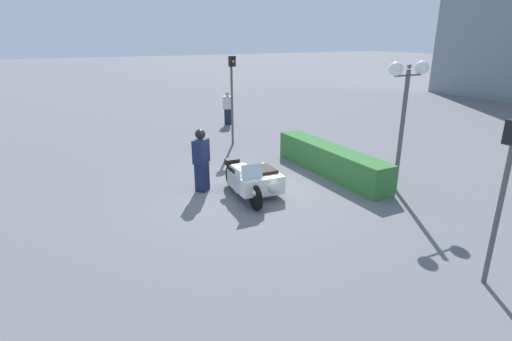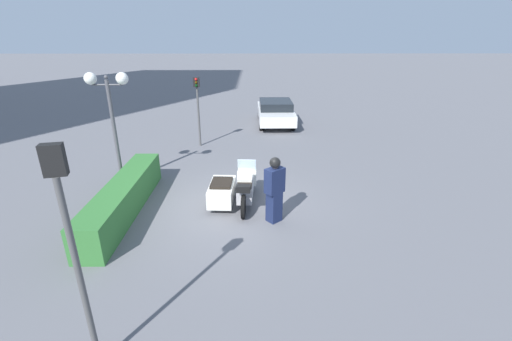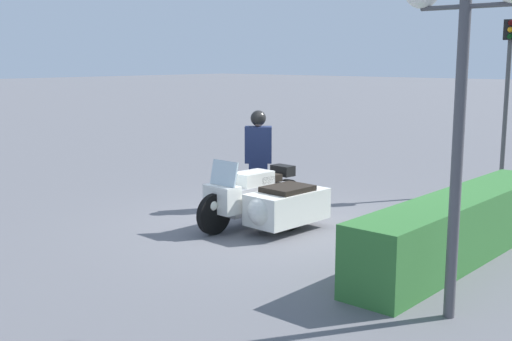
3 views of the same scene
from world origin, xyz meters
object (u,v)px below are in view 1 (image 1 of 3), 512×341
police_motorcycle (255,180)px  hedge_bush_curbside (330,160)px  pedestrian_bystander (228,108)px  officer_rider (201,159)px  traffic_light_far (232,88)px  twin_lamp_post (407,89)px  traffic_light_near (504,179)px

police_motorcycle → hedge_bush_curbside: police_motorcycle is taller
hedge_bush_curbside → pedestrian_bystander: bearing=179.0°
pedestrian_bystander → police_motorcycle: bearing=-166.3°
officer_rider → traffic_light_far: bearing=105.1°
twin_lamp_post → pedestrian_bystander: twin_lamp_post is taller
hedge_bush_curbside → traffic_light_far: 5.28m
traffic_light_far → pedestrian_bystander: (-3.68, 1.40, -1.49)m
hedge_bush_curbside → police_motorcycle: bearing=-79.1°
officer_rider → twin_lamp_post: 5.93m
officer_rider → twin_lamp_post: bearing=22.6°
traffic_light_near → pedestrian_bystander: (-14.60, 1.38, -1.19)m
police_motorcycle → pedestrian_bystander: pedestrian_bystander is taller
traffic_light_far → pedestrian_bystander: 4.21m
twin_lamp_post → traffic_light_near: (4.11, -2.05, -0.90)m
traffic_light_near → traffic_light_far: (-10.93, -0.02, 0.30)m
police_motorcycle → traffic_light_near: traffic_light_near is taller
traffic_light_near → police_motorcycle: bearing=16.1°
hedge_bush_curbside → twin_lamp_post: size_ratio=1.35×
police_motorcycle → twin_lamp_post: twin_lamp_post is taller
twin_lamp_post → traffic_light_far: twin_lamp_post is taller
twin_lamp_post → traffic_light_near: bearing=-26.5°
twin_lamp_post → officer_rider: bearing=-117.0°
twin_lamp_post → traffic_light_near: twin_lamp_post is taller
officer_rider → traffic_light_far: size_ratio=0.52×
police_motorcycle → twin_lamp_post: size_ratio=0.66×
hedge_bush_curbside → twin_lamp_post: bearing=21.7°
hedge_bush_curbside → twin_lamp_post: (2.04, 0.81, 2.45)m
traffic_light_near → pedestrian_bystander: 14.72m
hedge_bush_curbside → pedestrian_bystander: 8.46m
officer_rider → twin_lamp_post: (2.54, 5.00, 1.94)m
police_motorcycle → hedge_bush_curbside: 3.08m
police_motorcycle → pedestrian_bystander: 9.58m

